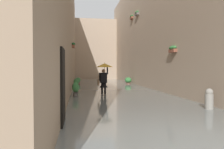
% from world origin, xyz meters
% --- Properties ---
extents(ground_plane, '(64.02, 64.02, 0.00)m').
position_xyz_m(ground_plane, '(0.00, -12.80, 0.00)').
color(ground_plane, slate).
extents(flood_water, '(6.48, 31.61, 0.15)m').
position_xyz_m(flood_water, '(0.00, -12.80, 0.07)').
color(flood_water, slate).
rests_on(flood_water, ground_plane).
extents(building_facade_left, '(2.04, 29.61, 10.21)m').
position_xyz_m(building_facade_left, '(-3.74, -12.80, 5.10)').
color(building_facade_left, tan).
rests_on(building_facade_left, ground_plane).
extents(building_facade_right, '(2.04, 29.61, 10.09)m').
position_xyz_m(building_facade_right, '(3.74, -12.80, 5.04)').
color(building_facade_right, gray).
rests_on(building_facade_right, ground_plane).
extents(building_facade_far, '(9.28, 1.80, 8.39)m').
position_xyz_m(building_facade_far, '(0.00, -26.51, 4.20)').
color(building_facade_far, tan).
rests_on(building_facade_far, ground_plane).
extents(person_wading, '(1.00, 1.00, 2.02)m').
position_xyz_m(person_wading, '(0.90, -8.50, 1.40)').
color(person_wading, '#2D2319').
rests_on(person_wading, ground_plane).
extents(potted_plant_mid_right, '(0.49, 0.49, 0.74)m').
position_xyz_m(potted_plant_mid_right, '(2.42, -17.42, 0.39)').
color(potted_plant_mid_right, brown).
rests_on(potted_plant_mid_right, ground_plane).
extents(potted_plant_far_left, '(0.65, 0.65, 0.78)m').
position_xyz_m(potted_plant_far_left, '(-2.34, -16.27, 0.45)').
color(potted_plant_far_left, brown).
rests_on(potted_plant_far_left, ground_plane).
extents(potted_plant_near_right, '(0.37, 0.37, 0.89)m').
position_xyz_m(potted_plant_near_right, '(2.54, -7.73, 0.49)').
color(potted_plant_near_right, '#66605B').
rests_on(potted_plant_near_right, ground_plane).
extents(potted_plant_far_right, '(0.42, 0.42, 0.86)m').
position_xyz_m(potted_plant_far_right, '(2.55, -12.74, 0.49)').
color(potted_plant_far_right, brown).
rests_on(potted_plant_far_right, ground_plane).
extents(mooring_bollard, '(0.31, 0.31, 0.91)m').
position_xyz_m(mooring_bollard, '(-2.40, -3.18, 0.46)').
color(mooring_bollard, gray).
rests_on(mooring_bollard, ground_plane).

